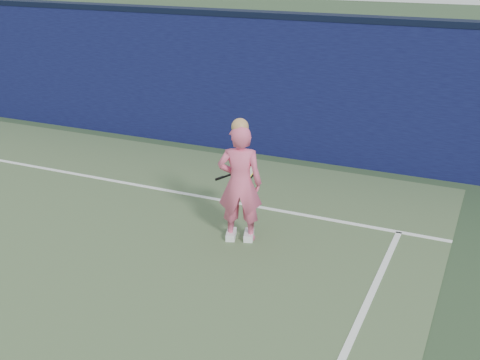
% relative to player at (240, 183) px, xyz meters
% --- Properties ---
extents(backstop_wall, '(24.00, 0.40, 2.50)m').
position_rel_player_xyz_m(backstop_wall, '(-2.87, 3.55, 0.44)').
color(backstop_wall, '#0C0D35').
rests_on(backstop_wall, ground).
extents(wall_cap, '(24.00, 0.42, 0.10)m').
position_rel_player_xyz_m(wall_cap, '(-2.87, 3.55, 1.74)').
color(wall_cap, black).
rests_on(wall_cap, backstop_wall).
extents(player, '(0.67, 0.55, 1.68)m').
position_rel_player_xyz_m(player, '(0.00, 0.00, 0.00)').
color(player, '#E3587F').
rests_on(player, ground).
extents(racket, '(0.49, 0.38, 0.31)m').
position_rel_player_xyz_m(racket, '(-0.15, 0.46, -0.01)').
color(racket, black).
rests_on(racket, ground).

